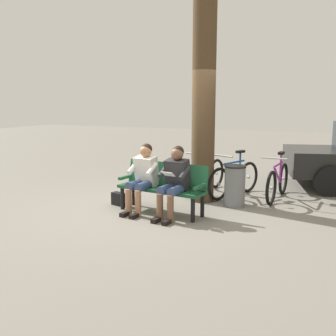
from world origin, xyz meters
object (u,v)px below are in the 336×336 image
object	(u,v)px
tree_trunk	(204,103)
bicycle_purple	(278,182)
bench	(163,184)
person_reading	(174,178)
handbag	(119,199)
litter_bin	(235,186)
bicycle_blue	(234,179)
person_companion	(143,175)
bicycle_silver	(205,176)

from	to	relation	value
tree_trunk	bicycle_purple	world-z (taller)	tree_trunk
bench	person_reading	xyz separation A→B (m)	(-0.30, 0.21, 0.16)
bench	person_reading	world-z (taller)	person_reading
tree_trunk	person_reading	bearing A→B (deg)	86.66
person_reading	bicycle_purple	world-z (taller)	person_reading
bench	handbag	xyz separation A→B (m)	(0.94, -0.04, -0.39)
tree_trunk	bicycle_purple	distance (m)	2.15
litter_bin	bicycle_blue	world-z (taller)	bicycle_blue
handbag	person_reading	bearing A→B (deg)	168.51
person_companion	tree_trunk	xyz separation A→B (m)	(-0.71, -1.14, 1.23)
bicycle_blue	bench	bearing A→B (deg)	-6.01
person_reading	handbag	distance (m)	1.37
bicycle_silver	person_reading	bearing A→B (deg)	13.86
person_reading	tree_trunk	bearing A→B (deg)	-85.66
bicycle_purple	bicycle_blue	bearing A→B (deg)	-78.50
bench	bicycle_purple	distance (m)	2.42
person_reading	handbag	size ratio (longest dim) A/B	4.00
tree_trunk	bicycle_purple	size ratio (longest dim) A/B	2.25
handbag	litter_bin	size ratio (longest dim) A/B	0.39
tree_trunk	person_companion	bearing A→B (deg)	58.30
tree_trunk	litter_bin	distance (m)	1.66
bench	handbag	size ratio (longest dim) A/B	5.50
person_companion	handbag	size ratio (longest dim) A/B	4.00
bench	bicycle_blue	world-z (taller)	bicycle_blue
person_companion	handbag	bearing A→B (deg)	-7.66
person_companion	bicycle_blue	xyz separation A→B (m)	(-1.19, -1.74, -0.30)
handbag	litter_bin	world-z (taller)	litter_bin
handbag	litter_bin	distance (m)	2.17
person_companion	bicycle_purple	bearing A→B (deg)	-130.33
handbag	tree_trunk	size ratio (longest dim) A/B	0.08
person_reading	litter_bin	bearing A→B (deg)	-116.51
bicycle_blue	handbag	bearing A→B (deg)	-26.88
bicycle_blue	bicycle_silver	xyz separation A→B (m)	(0.66, -0.09, 0.00)
tree_trunk	litter_bin	world-z (taller)	tree_trunk
bicycle_blue	bicycle_silver	size ratio (longest dim) A/B	0.95
person_reading	bicycle_purple	xyz separation A→B (m)	(-1.41, -1.92, -0.31)
bench	bicycle_blue	bearing A→B (deg)	-110.13
person_companion	bicycle_blue	bearing A→B (deg)	-116.71
person_reading	bench	bearing A→B (deg)	-27.00
bicycle_purple	bicycle_silver	size ratio (longest dim) A/B	1.01
bench	person_companion	world-z (taller)	person_companion
bicycle_purple	bicycle_silver	world-z (taller)	same
person_reading	bicycle_silver	world-z (taller)	person_reading
person_reading	litter_bin	xyz separation A→B (m)	(-0.75, -1.10, -0.28)
person_reading	bicycle_silver	xyz separation A→B (m)	(0.10, -1.92, -0.31)
litter_bin	tree_trunk	bearing A→B (deg)	-10.77
person_reading	bicycle_purple	bearing A→B (deg)	-118.51
litter_bin	bicycle_blue	bearing A→B (deg)	-75.26
tree_trunk	bicycle_silver	world-z (taller)	tree_trunk
bicycle_silver	tree_trunk	bearing A→B (deg)	25.01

